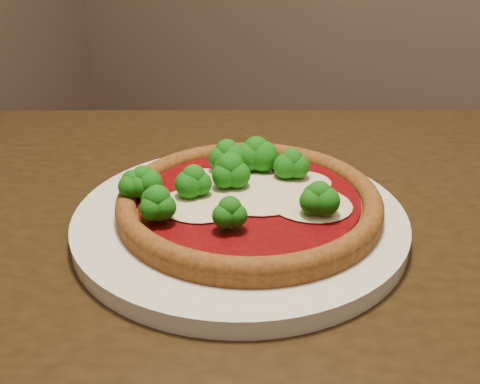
% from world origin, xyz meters
% --- Properties ---
extents(dining_table, '(1.42, 1.19, 0.75)m').
position_xyz_m(dining_table, '(-0.23, 0.08, 0.65)').
color(dining_table, black).
rests_on(dining_table, floor).
extents(plate, '(0.33, 0.33, 0.02)m').
position_xyz_m(plate, '(-0.24, 0.08, 0.76)').
color(plate, silver).
rests_on(plate, dining_table).
extents(pizza, '(0.27, 0.27, 0.06)m').
position_xyz_m(pizza, '(-0.24, 0.09, 0.78)').
color(pizza, brown).
rests_on(pizza, plate).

